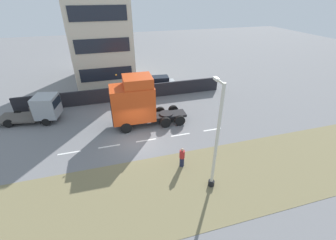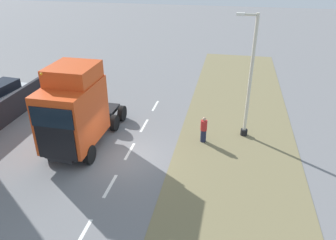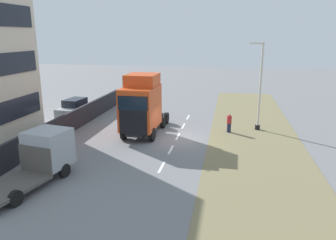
% 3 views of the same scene
% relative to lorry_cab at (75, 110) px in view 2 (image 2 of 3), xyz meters
% --- Properties ---
extents(ground_plane, '(120.00, 120.00, 0.00)m').
position_rel_lorry_cab_xyz_m(ground_plane, '(-2.87, 0.37, -2.48)').
color(ground_plane, slate).
rests_on(ground_plane, ground).
extents(grass_verge, '(7.00, 44.00, 0.01)m').
position_rel_lorry_cab_xyz_m(grass_verge, '(-8.87, 0.37, -2.47)').
color(grass_verge, olive).
rests_on(grass_verge, ground).
extents(lane_markings, '(0.16, 14.60, 0.00)m').
position_rel_lorry_cab_xyz_m(lane_markings, '(-2.87, -0.33, -2.48)').
color(lane_markings, white).
rests_on(lane_markings, ground).
extents(lorry_cab, '(2.72, 7.25, 5.08)m').
position_rel_lorry_cab_xyz_m(lorry_cab, '(0.00, 0.00, 0.00)').
color(lorry_cab, black).
rests_on(lorry_cab, ground).
extents(parked_car, '(2.16, 4.38, 1.95)m').
position_rel_lorry_cab_xyz_m(parked_car, '(7.83, -4.16, -1.53)').
color(parked_car, '#9EA3A8').
rests_on(parked_car, ground).
extents(lamp_post, '(1.33, 0.42, 7.36)m').
position_rel_lorry_cab_xyz_m(lamp_post, '(-9.24, -3.54, 0.83)').
color(lamp_post, black).
rests_on(lamp_post, ground).
extents(pedestrian, '(0.39, 0.39, 1.62)m').
position_rel_lorry_cab_xyz_m(pedestrian, '(-6.88, -2.26, -1.69)').
color(pedestrian, '#1E233D').
rests_on(pedestrian, ground).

